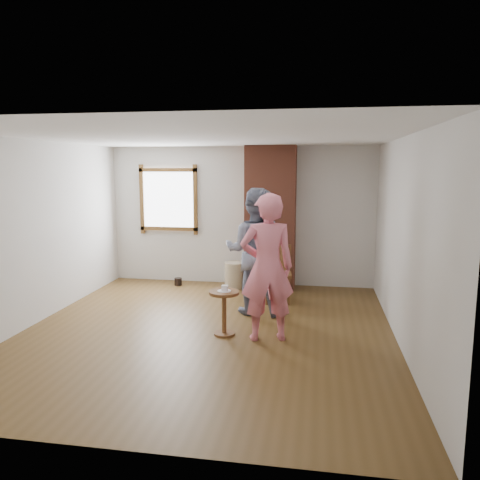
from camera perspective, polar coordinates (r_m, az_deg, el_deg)
name	(u,v)px	position (r m, az deg, el deg)	size (l,w,h in m)	color
ground	(207,332)	(6.51, -4.04, -11.07)	(5.50, 5.50, 0.00)	brown
room_shell	(212,196)	(6.74, -3.46, 5.37)	(5.04, 5.52, 2.62)	silver
brick_chimney	(271,218)	(8.54, 3.74, 2.68)	(0.90, 0.50, 2.60)	brown
stoneware_crock	(235,275)	(8.71, -0.66, -4.27)	(0.37, 0.37, 0.47)	tan
dark_pot	(178,282)	(8.97, -7.54, -5.05)	(0.14, 0.14, 0.14)	black
dining_chair_left	(272,270)	(7.83, 3.87, -3.63)	(0.54, 0.54, 0.94)	brown
dining_chair_right	(278,270)	(7.83, 4.65, -3.65)	(0.48, 0.48, 0.93)	brown
side_table	(224,306)	(6.26, -1.94, -8.00)	(0.40, 0.40, 0.60)	brown
cake_plate	(224,291)	(6.20, -1.95, -6.22)	(0.18, 0.18, 0.01)	white
cake_slice	(225,288)	(6.19, -1.86, -5.92)	(0.08, 0.07, 0.06)	white
man	(255,251)	(7.07, 1.85, -1.40)	(0.93, 0.73, 1.92)	#131A34
person_pink	(267,267)	(5.98, 3.33, -3.36)	(0.69, 0.46, 1.91)	pink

